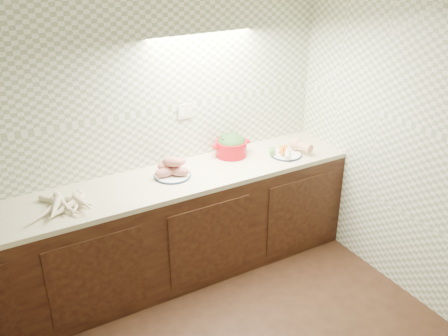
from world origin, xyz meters
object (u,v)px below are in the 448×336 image
onion_bowl (172,165)px  veg_plate (290,149)px  parsnip_pile (66,199)px  dutch_oven (231,146)px  sweet_potato_plate (172,169)px

onion_bowl → veg_plate: veg_plate is taller
parsnip_pile → dutch_oven: size_ratio=1.32×
dutch_oven → sweet_potato_plate: bearing=-164.5°
dutch_oven → onion_bowl: bearing=-175.0°
onion_bowl → dutch_oven: bearing=-0.2°
sweet_potato_plate → veg_plate: 1.07m
sweet_potato_plate → veg_plate: sweet_potato_plate is taller
onion_bowl → veg_plate: size_ratio=0.40×
parsnip_pile → dutch_oven: 1.44m
dutch_oven → veg_plate: 0.51m
dutch_oven → veg_plate: size_ratio=0.99×
onion_bowl → sweet_potato_plate: bearing=-113.4°
parsnip_pile → onion_bowl: onion_bowl is taller
dutch_oven → veg_plate: (0.46, -0.22, -0.05)m
parsnip_pile → onion_bowl: size_ratio=3.25×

